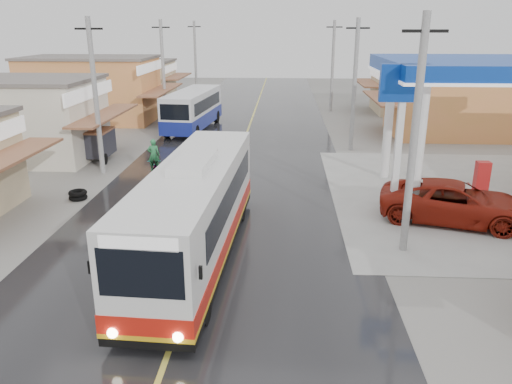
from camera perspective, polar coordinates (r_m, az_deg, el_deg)
ground at (r=18.24m, az=-5.64°, el=-6.09°), size 120.00×120.00×0.00m
road at (r=32.38m, az=-1.67°, el=5.03°), size 12.00×90.00×0.02m
centre_line at (r=32.38m, az=-1.67°, el=5.06°), size 0.15×90.00×0.01m
shopfronts_left at (r=38.54m, az=-21.02°, el=5.98°), size 11.00×44.00×5.20m
shopfronts_right at (r=31.83m, az=25.86°, el=2.90°), size 11.00×44.00×4.80m
utility_poles_left at (r=34.63m, az=-13.20°, el=5.43°), size 1.60×50.00×8.00m
utility_poles_right at (r=32.56m, az=10.75°, el=4.77°), size 1.60×36.00×8.00m
coach_bus at (r=16.77m, az=-6.86°, el=-2.11°), size 3.06×11.37×3.52m
second_bus at (r=38.24m, az=-7.22°, el=9.37°), size 3.27×8.94×2.90m
jeepney at (r=21.56m, az=21.84°, el=-1.10°), size 6.41×4.31×1.63m
cyclist at (r=26.52m, az=-11.45°, el=3.10°), size 0.96×1.99×2.06m
tricycle_near at (r=30.67m, az=-17.61°, el=5.38°), size 1.58×2.39×1.82m
tyre_stack at (r=24.15m, az=-19.69°, el=-0.32°), size 0.83×0.83×0.43m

